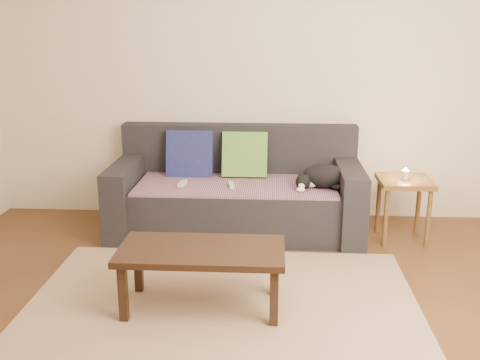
% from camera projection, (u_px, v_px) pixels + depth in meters
% --- Properties ---
extents(ground, '(4.50, 4.50, 0.00)m').
position_uv_depth(ground, '(220.00, 320.00, 3.42)').
color(ground, brown).
rests_on(ground, ground).
extents(back_wall, '(4.50, 0.04, 2.60)m').
position_uv_depth(back_wall, '(240.00, 75.00, 4.99)').
color(back_wall, beige).
rests_on(back_wall, ground).
extents(sofa, '(2.10, 0.94, 0.87)m').
position_uv_depth(sofa, '(237.00, 195.00, 4.85)').
color(sofa, '#232328').
rests_on(sofa, ground).
extents(throw_blanket, '(1.66, 0.74, 0.02)m').
position_uv_depth(throw_blanket, '(236.00, 185.00, 4.72)').
color(throw_blanket, '#462C53').
rests_on(throw_blanket, sofa).
extents(cushion_navy, '(0.41, 0.19, 0.42)m').
position_uv_depth(cushion_navy, '(190.00, 154.00, 4.95)').
color(cushion_navy, '#121851').
rests_on(cushion_navy, throw_blanket).
extents(cushion_green, '(0.39, 0.20, 0.40)m').
position_uv_depth(cushion_green, '(245.00, 155.00, 4.92)').
color(cushion_green, '#0D553F').
rests_on(cushion_green, throw_blanket).
extents(cat, '(0.45, 0.33, 0.19)m').
position_uv_depth(cat, '(322.00, 177.00, 4.59)').
color(cat, black).
rests_on(cat, throw_blanket).
extents(wii_remote_a, '(0.06, 0.15, 0.03)m').
position_uv_depth(wii_remote_a, '(182.00, 183.00, 4.67)').
color(wii_remote_a, white).
rests_on(wii_remote_a, throw_blanket).
extents(wii_remote_b, '(0.06, 0.15, 0.03)m').
position_uv_depth(wii_remote_b, '(231.00, 185.00, 4.62)').
color(wii_remote_b, white).
rests_on(wii_remote_b, throw_blanket).
extents(side_table, '(0.42, 0.42, 0.52)m').
position_uv_depth(side_table, '(404.00, 190.00, 4.57)').
color(side_table, brown).
rests_on(side_table, ground).
extents(candle, '(0.06, 0.06, 0.09)m').
position_uv_depth(candle, '(406.00, 174.00, 4.54)').
color(candle, beige).
rests_on(candle, side_table).
extents(rug, '(2.50, 1.80, 0.01)m').
position_uv_depth(rug, '(222.00, 307.00, 3.56)').
color(rug, tan).
rests_on(rug, ground).
extents(coffee_table, '(1.02, 0.51, 0.41)m').
position_uv_depth(coffee_table, '(202.00, 256.00, 3.46)').
color(coffee_table, black).
rests_on(coffee_table, rug).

